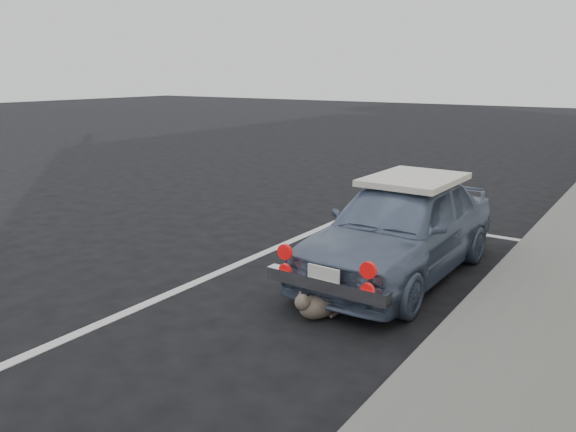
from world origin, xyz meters
name	(u,v)px	position (x,y,z in m)	size (l,w,h in m)	color
pline_front	(436,227)	(0.50, 6.50, 0.00)	(3.00, 0.12, 0.01)	silver
pline_side	(209,277)	(-0.90, 3.00, 0.00)	(0.12, 7.00, 0.01)	silver
retro_coupe	(400,227)	(0.84, 4.31, 0.57)	(1.39, 3.33, 1.12)	slate
cat	(316,305)	(0.68, 2.75, 0.14)	(0.38, 0.51, 0.30)	#736457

